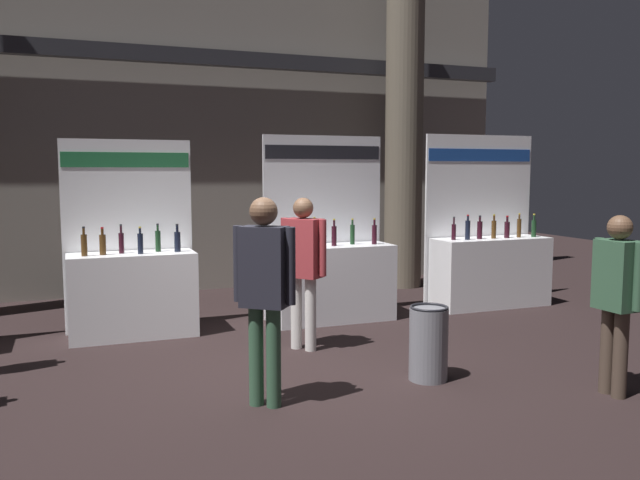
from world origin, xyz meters
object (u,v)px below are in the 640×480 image
exhibitor_booth_3 (489,264)px  exhibitor_booth_2 (331,274)px  visitor_2 (303,259)px  visitor_4 (264,283)px  exhibitor_booth_1 (132,286)px  visitor_0 (617,290)px  trash_bin (428,343)px

exhibitor_booth_3 → exhibitor_booth_2: bearing=-179.3°
exhibitor_booth_2 → exhibitor_booth_3: bearing=0.7°
visitor_2 → visitor_4: 1.76m
exhibitor_booth_1 → exhibitor_booth_2: (2.52, -0.08, 0.01)m
exhibitor_booth_3 → visitor_4: 5.05m
exhibitor_booth_2 → visitor_0: 3.81m
exhibitor_booth_3 → exhibitor_booth_1: bearing=179.4°
trash_bin → visitor_0: visitor_0 is taller
visitor_0 → visitor_4: (-2.93, 0.84, 0.11)m
exhibitor_booth_2 → visitor_2: (-0.82, -1.22, 0.40)m
visitor_0 → visitor_4: size_ratio=0.91×
exhibitor_booth_2 → visitor_2: exhibitor_booth_2 is taller
exhibitor_booth_3 → visitor_2: size_ratio=1.48×
exhibitor_booth_1 → visitor_4: size_ratio=1.34×
exhibitor_booth_1 → exhibitor_booth_2: exhibitor_booth_2 is taller
exhibitor_booth_3 → trash_bin: bearing=-133.9°
trash_bin → visitor_4: visitor_4 is taller
visitor_2 → exhibitor_booth_2: bearing=107.8°
exhibitor_booth_1 → exhibitor_booth_3: (5.02, -0.05, 0.02)m
exhibitor_booth_2 → exhibitor_booth_3: 2.50m
exhibitor_booth_2 → visitor_4: exhibitor_booth_2 is taller
exhibitor_booth_3 → visitor_4: size_ratio=1.42×
visitor_0 → visitor_2: (-2.05, 2.37, 0.07)m
exhibitor_booth_2 → visitor_0: size_ratio=1.53×
exhibitor_booth_2 → exhibitor_booth_3: (2.50, 0.03, 0.01)m
exhibitor_booth_1 → exhibitor_booth_3: size_ratio=0.94×
exhibitor_booth_1 → exhibitor_booth_2: size_ratio=0.96×
trash_bin → visitor_4: size_ratio=0.40×
exhibitor_booth_1 → visitor_4: exhibitor_booth_1 is taller
exhibitor_booth_1 → visitor_2: (1.70, -1.31, 0.40)m
visitor_0 → exhibitor_booth_2: bearing=-163.3°
exhibitor_booth_2 → trash_bin: 2.65m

